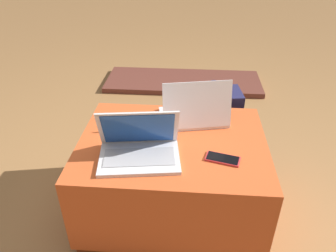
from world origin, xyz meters
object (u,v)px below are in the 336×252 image
object	(u,v)px
backpack	(210,126)
laptop_far	(194,113)
laptop_near	(139,148)
cell_phone	(223,159)

from	to	relation	value
backpack	laptop_far	bearing A→B (deg)	63.55
laptop_far	backpack	world-z (taller)	laptop_far
laptop_near	laptop_far	distance (m)	0.38
laptop_near	backpack	bearing A→B (deg)	53.39
laptop_far	backpack	distance (m)	0.41
laptop_near	cell_phone	xyz separation A→B (m)	(0.35, 0.00, -0.04)
laptop_near	laptop_far	bearing A→B (deg)	44.96
laptop_far	cell_phone	xyz separation A→B (m)	(0.12, -0.30, -0.05)
backpack	cell_phone	bearing A→B (deg)	84.48
cell_phone	backpack	xyz separation A→B (m)	(-0.02, 0.60, -0.22)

